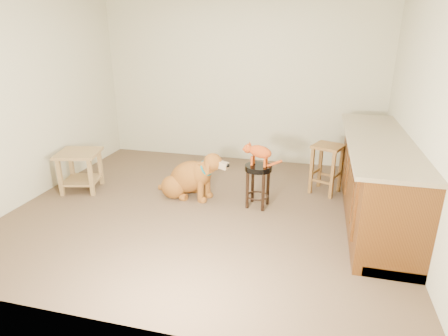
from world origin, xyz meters
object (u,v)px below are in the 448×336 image
(wood_stool, at_px, (326,168))
(side_table, at_px, (80,165))
(padded_stool, at_px, (258,177))
(tabby_kitten, at_px, (258,152))
(golden_retriever, at_px, (190,178))

(wood_stool, relative_size, side_table, 1.04)
(padded_stool, xyz_separation_m, tabby_kitten, (-0.01, 0.00, 0.32))
(wood_stool, xyz_separation_m, golden_retriever, (-1.71, -0.57, -0.09))
(golden_retriever, bearing_deg, side_table, -162.22)
(padded_stool, height_order, wood_stool, wood_stool)
(padded_stool, bearing_deg, wood_stool, 38.81)
(padded_stool, relative_size, golden_retriever, 0.51)
(padded_stool, distance_m, wood_stool, 1.03)
(padded_stool, height_order, golden_retriever, golden_retriever)
(golden_retriever, bearing_deg, tabby_kitten, 7.36)
(golden_retriever, bearing_deg, padded_stool, 7.25)
(tabby_kitten, bearing_deg, golden_retriever, -176.07)
(wood_stool, relative_size, golden_retriever, 0.63)
(side_table, bearing_deg, tabby_kitten, 1.84)
(padded_stool, height_order, tabby_kitten, tabby_kitten)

